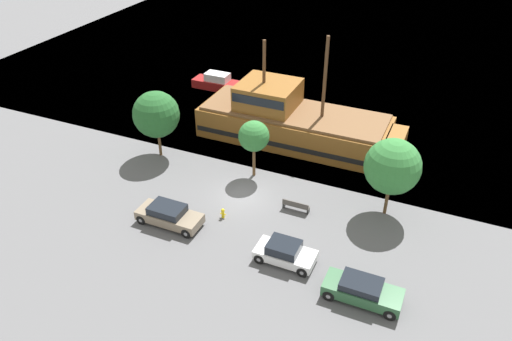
{
  "coord_description": "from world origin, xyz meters",
  "views": [
    {
      "loc": [
        13.31,
        -27.53,
        22.15
      ],
      "look_at": [
        0.24,
        2.0,
        1.2
      ],
      "focal_mm": 35.0,
      "sensor_mm": 36.0,
      "label": 1
    }
  ],
  "objects_px": {
    "pirate_ship": "(291,121)",
    "parked_car_curb_rear": "(285,253)",
    "parked_car_curb_front": "(362,290)",
    "fire_hydrant": "(223,213)",
    "parked_car_curb_mid": "(169,215)",
    "moored_boat_dockside": "(221,83)",
    "bench_promenade_east": "(296,206)"
  },
  "relations": [
    {
      "from": "bench_promenade_east",
      "to": "parked_car_curb_mid",
      "type": "bearing_deg",
      "value": -146.82
    },
    {
      "from": "parked_car_curb_rear",
      "to": "bench_promenade_east",
      "type": "bearing_deg",
      "value": 102.48
    },
    {
      "from": "parked_car_curb_mid",
      "to": "parked_car_curb_front",
      "type": "bearing_deg",
      "value": -6.05
    },
    {
      "from": "parked_car_curb_rear",
      "to": "parked_car_curb_mid",
      "type": "bearing_deg",
      "value": 178.14
    },
    {
      "from": "parked_car_curb_rear",
      "to": "fire_hydrant",
      "type": "height_order",
      "value": "parked_car_curb_rear"
    },
    {
      "from": "fire_hydrant",
      "to": "bench_promenade_east",
      "type": "relative_size",
      "value": 0.39
    },
    {
      "from": "parked_car_curb_front",
      "to": "pirate_ship",
      "type": "bearing_deg",
      "value": 122.8
    },
    {
      "from": "moored_boat_dockside",
      "to": "parked_car_curb_mid",
      "type": "bearing_deg",
      "value": -71.56
    },
    {
      "from": "parked_car_curb_rear",
      "to": "fire_hydrant",
      "type": "xyz_separation_m",
      "value": [
        -5.61,
        2.39,
        -0.3
      ]
    },
    {
      "from": "moored_boat_dockside",
      "to": "parked_car_curb_rear",
      "type": "distance_m",
      "value": 27.58
    },
    {
      "from": "bench_promenade_east",
      "to": "fire_hydrant",
      "type": "bearing_deg",
      "value": -147.47
    },
    {
      "from": "pirate_ship",
      "to": "fire_hydrant",
      "type": "height_order",
      "value": "pirate_ship"
    },
    {
      "from": "pirate_ship",
      "to": "parked_car_curb_mid",
      "type": "relative_size",
      "value": 3.88
    },
    {
      "from": "pirate_ship",
      "to": "parked_car_curb_rear",
      "type": "relative_size",
      "value": 4.69
    },
    {
      "from": "moored_boat_dockside",
      "to": "parked_car_curb_front",
      "type": "height_order",
      "value": "moored_boat_dockside"
    },
    {
      "from": "pirate_ship",
      "to": "bench_promenade_east",
      "type": "height_order",
      "value": "pirate_ship"
    },
    {
      "from": "moored_boat_dockside",
      "to": "parked_car_curb_front",
      "type": "bearing_deg",
      "value": -47.88
    },
    {
      "from": "pirate_ship",
      "to": "moored_boat_dockside",
      "type": "distance_m",
      "value": 13.21
    },
    {
      "from": "pirate_ship",
      "to": "parked_car_curb_front",
      "type": "distance_m",
      "value": 19.32
    },
    {
      "from": "bench_promenade_east",
      "to": "pirate_ship",
      "type": "bearing_deg",
      "value": 112.46
    },
    {
      "from": "moored_boat_dockside",
      "to": "parked_car_curb_mid",
      "type": "height_order",
      "value": "moored_boat_dockside"
    },
    {
      "from": "parked_car_curb_front",
      "to": "parked_car_curb_rear",
      "type": "xyz_separation_m",
      "value": [
        -5.24,
        1.2,
        -0.01
      ]
    },
    {
      "from": "parked_car_curb_front",
      "to": "parked_car_curb_rear",
      "type": "bearing_deg",
      "value": 167.14
    },
    {
      "from": "parked_car_curb_front",
      "to": "fire_hydrant",
      "type": "relative_size",
      "value": 5.92
    },
    {
      "from": "moored_boat_dockside",
      "to": "parked_car_curb_front",
      "type": "relative_size",
      "value": 1.42
    },
    {
      "from": "parked_car_curb_front",
      "to": "fire_hydrant",
      "type": "height_order",
      "value": "parked_car_curb_front"
    },
    {
      "from": "parked_car_curb_mid",
      "to": "parked_car_curb_rear",
      "type": "xyz_separation_m",
      "value": [
        8.72,
        -0.28,
        -0.03
      ]
    },
    {
      "from": "parked_car_curb_mid",
      "to": "parked_car_curb_rear",
      "type": "relative_size",
      "value": 1.21
    },
    {
      "from": "fire_hydrant",
      "to": "bench_promenade_east",
      "type": "bearing_deg",
      "value": 32.53
    },
    {
      "from": "parked_car_curb_mid",
      "to": "bench_promenade_east",
      "type": "distance_m",
      "value": 9.04
    },
    {
      "from": "bench_promenade_east",
      "to": "parked_car_curb_rear",
      "type": "bearing_deg",
      "value": -77.52
    },
    {
      "from": "pirate_ship",
      "to": "moored_boat_dockside",
      "type": "relative_size",
      "value": 2.8
    }
  ]
}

